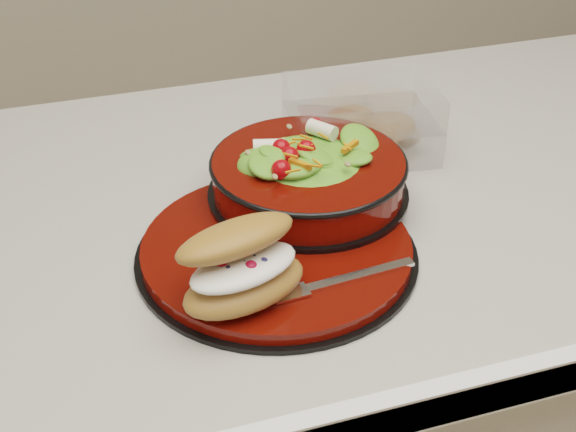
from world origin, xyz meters
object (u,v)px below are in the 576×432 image
object	(u,v)px
salad_bowl	(308,169)
fork	(339,281)
island_counter	(385,410)
pastry_box	(361,122)
croissant	(242,266)
dinner_plate	(277,250)

from	to	relation	value
salad_bowl	fork	distance (m)	0.18
island_counter	pastry_box	size ratio (longest dim) A/B	5.87
salad_bowl	fork	size ratio (longest dim) A/B	1.50
fork	pastry_box	size ratio (longest dim) A/B	0.78
island_counter	fork	bearing A→B (deg)	-130.45
island_counter	croissant	world-z (taller)	croissant
croissant	pastry_box	world-z (taller)	croissant
croissant	fork	distance (m)	0.11
pastry_box	croissant	bearing A→B (deg)	-123.23
dinner_plate	pastry_box	xyz separation A→B (m)	(0.18, 0.21, 0.03)
island_counter	pastry_box	bearing A→B (deg)	111.83
island_counter	salad_bowl	world-z (taller)	salad_bowl
island_counter	pastry_box	distance (m)	0.50
croissant	fork	size ratio (longest dim) A/B	0.92
pastry_box	salad_bowl	bearing A→B (deg)	-126.97
island_counter	salad_bowl	distance (m)	0.53
salad_bowl	pastry_box	bearing A→B (deg)	45.59
croissant	island_counter	bearing A→B (deg)	18.59
island_counter	fork	distance (m)	0.54
island_counter	croissant	distance (m)	0.61
dinner_plate	salad_bowl	size ratio (longest dim) A/B	1.30
fork	pastry_box	distance (m)	0.33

